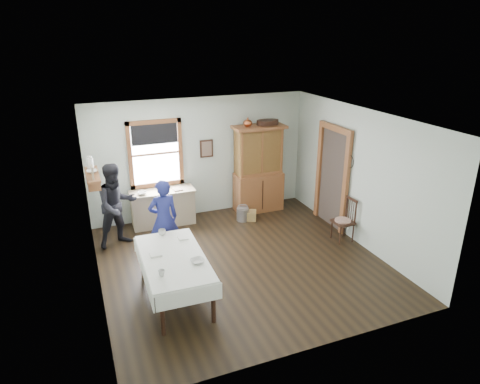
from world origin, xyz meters
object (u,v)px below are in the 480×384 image
Objects in this scene: spindle_chair at (343,220)px; woman_blue at (164,222)px; wicker_basket at (248,215)px; china_hutch at (259,169)px; dining_table at (175,277)px; pail at (243,214)px; figure_dark at (117,208)px; work_counter at (163,207)px.

woman_blue is at bearing 166.56° from spindle_chair.
spindle_chair is at bearing -49.52° from wicker_basket.
wicker_basket is at bearing -160.39° from woman_blue.
china_hutch is 3.97m from dining_table.
dining_table reaches higher than wicker_basket.
dining_table is at bearing -133.69° from china_hutch.
woman_blue is at bearing -156.18° from wicker_basket.
china_hutch reaches higher than spindle_chair.
spindle_chair is 2.18m from wicker_basket.
pail is 0.19× the size of figure_dark.
dining_table is 3.27m from wicker_basket.
figure_dark is (-1.02, -0.62, 0.38)m from work_counter.
pail is at bearing -14.29° from figure_dark.
spindle_chair is 0.64× the size of woman_blue.
china_hutch is 1.44× the size of woman_blue.
figure_dark is (-2.85, -0.13, 0.68)m from wicker_basket.
pail is (-0.58, -0.45, -0.87)m from china_hutch.
pail is (2.13, 2.37, -0.23)m from dining_table.
pail is 0.81× the size of wicker_basket.
woman_blue reaches higher than spindle_chair.
figure_dark is (-3.30, -0.60, -0.24)m from china_hutch.
china_hutch is at bearing 45.89° from wicker_basket.
pail is at bearing -13.77° from work_counter.
wicker_basket is (-0.46, -0.47, -0.91)m from china_hutch.
spindle_chair is 2.27m from pail.
figure_dark reaches higher than pail.
china_hutch reaches higher than woman_blue.
woman_blue is (-3.50, 0.71, 0.26)m from spindle_chair.
pail reaches higher than wicker_basket.
figure_dark is (-4.25, 1.51, 0.33)m from spindle_chair.
wicker_basket is at bearing -9.37° from pail.
figure_dark reaches higher than dining_table.
china_hutch is 1.30× the size of figure_dark.
china_hutch is (2.28, -0.02, 0.62)m from work_counter.
spindle_chair is 4.52m from figure_dark.
spindle_chair is (3.23, -2.13, 0.06)m from work_counter.
china_hutch is 1.09× the size of dining_table.
figure_dark is at bearing -51.00° from woman_blue.
work_counter is 0.74× the size of dining_table.
spindle_chair is at bearing 164.26° from woman_blue.
china_hutch reaches higher than wicker_basket.
woman_blue is 1.09m from figure_dark.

